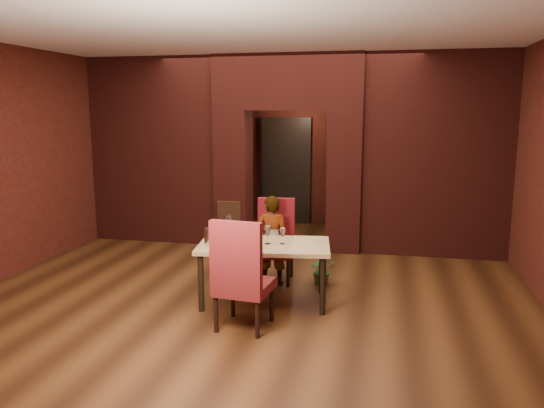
{
  "coord_description": "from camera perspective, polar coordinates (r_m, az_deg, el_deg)",
  "views": [
    {
      "loc": [
        1.62,
        -6.67,
        2.32
      ],
      "look_at": [
        0.16,
        0.0,
        1.1
      ],
      "focal_mm": 35.0,
      "sensor_mm": 36.0,
      "label": 1
    }
  ],
  "objects": [
    {
      "name": "dining_table",
      "position": [
        6.47,
        -0.85,
        -7.42
      ],
      "size": [
        1.67,
        1.08,
        0.73
      ],
      "primitive_type": "cube",
      "rotation": [
        0.0,
        0.0,
        0.14
      ],
      "color": "tan",
      "rests_on": "ground"
    },
    {
      "name": "floor",
      "position": [
        7.24,
        -1.28,
        -8.52
      ],
      "size": [
        8.0,
        8.0,
        0.0
      ],
      "primitive_type": "plane",
      "color": "#492812",
      "rests_on": "ground"
    },
    {
      "name": "person_seated",
      "position": [
        7.07,
        -0.01,
        -3.9
      ],
      "size": [
        0.45,
        0.3,
        1.21
      ],
      "primitive_type": "imported",
      "rotation": [
        0.0,
        0.0,
        3.16
      ],
      "color": "white",
      "rests_on": "ground"
    },
    {
      "name": "lintel",
      "position": [
        8.83,
        1.78,
        12.95
      ],
      "size": [
        2.45,
        0.55,
        0.9
      ],
      "primitive_type": "cube",
      "color": "maroon",
      "rests_on": "ground"
    },
    {
      "name": "wall_left",
      "position": [
        8.44,
        -25.18,
        4.31
      ],
      "size": [
        0.04,
        8.0,
        3.2
      ],
      "primitive_type": "cube",
      "color": "maroon",
      "rests_on": "ground"
    },
    {
      "name": "wall_back",
      "position": [
        10.81,
        3.7,
        6.33
      ],
      "size": [
        7.0,
        0.04,
        3.2
      ],
      "primitive_type": "cube",
      "color": "maroon",
      "rests_on": "ground"
    },
    {
      "name": "wing_wall_left",
      "position": [
        9.57,
        -12.38,
        5.61
      ],
      "size": [
        2.28,
        0.35,
        3.2
      ],
      "primitive_type": "cube",
      "color": "maroon",
      "rests_on": "ground"
    },
    {
      "name": "vent_panel",
      "position": [
        8.93,
        -4.65,
        -1.3
      ],
      "size": [
        0.4,
        0.03,
        0.5
      ],
      "primitive_type": "cube",
      "color": "#98522C",
      "rests_on": "ground"
    },
    {
      "name": "ceiling",
      "position": [
        6.92,
        -1.39,
        17.47
      ],
      "size": [
        7.0,
        8.0,
        0.04
      ],
      "primitive_type": "cube",
      "color": "silver",
      "rests_on": "ground"
    },
    {
      "name": "potted_plant",
      "position": [
        7.19,
        5.43,
        -7.06
      ],
      "size": [
        0.44,
        0.42,
        0.39
      ],
      "primitive_type": "imported",
      "rotation": [
        0.0,
        0.0,
        0.41
      ],
      "color": "#316B2D",
      "rests_on": "ground"
    },
    {
      "name": "chair_far",
      "position": [
        7.17,
        0.24,
        -4.04
      ],
      "size": [
        0.54,
        0.54,
        1.12
      ],
      "primitive_type": "cube",
      "rotation": [
        0.0,
        0.0,
        0.07
      ],
      "color": "maroon",
      "rests_on": "ground"
    },
    {
      "name": "wine_bucket",
      "position": [
        6.37,
        -6.6,
        -3.46
      ],
      "size": [
        0.16,
        0.16,
        0.19
      ],
      "primitive_type": "cylinder",
      "color": "silver",
      "rests_on": "dining_table"
    },
    {
      "name": "chair_near",
      "position": [
        5.69,
        -3.01,
        -7.4
      ],
      "size": [
        0.6,
        0.6,
        1.21
      ],
      "primitive_type": "cube",
      "rotation": [
        0.0,
        0.0,
        3.04
      ],
      "color": "maroon",
      "rests_on": "ground"
    },
    {
      "name": "pillar_right",
      "position": [
        8.77,
        7.84,
        2.4
      ],
      "size": [
        0.55,
        0.55,
        2.3
      ],
      "primitive_type": "cube",
      "color": "maroon",
      "rests_on": "ground"
    },
    {
      "name": "wine_glass_c",
      "position": [
        6.34,
        1.14,
        -3.46
      ],
      "size": [
        0.08,
        0.08,
        0.19
      ],
      "primitive_type": null,
      "color": "white",
      "rests_on": "dining_table"
    },
    {
      "name": "wall_front",
      "position": [
        3.2,
        -18.49,
        -3.37
      ],
      "size": [
        7.0,
        0.04,
        3.2
      ],
      "primitive_type": "cube",
      "color": "maroon",
      "rests_on": "ground"
    },
    {
      "name": "rear_door",
      "position": [
        10.87,
        1.53,
        3.45
      ],
      "size": [
        0.9,
        0.08,
        2.1
      ],
      "primitive_type": "cube",
      "color": "black",
      "rests_on": "ground"
    },
    {
      "name": "wine_glass_a",
      "position": [
        6.53,
        -1.53,
        -3.01
      ],
      "size": [
        0.08,
        0.08,
        0.2
      ],
      "primitive_type": null,
      "color": "white",
      "rests_on": "dining_table"
    },
    {
      "name": "wine_glass_b",
      "position": [
        6.33,
        -0.46,
        -3.36
      ],
      "size": [
        0.09,
        0.09,
        0.22
      ],
      "primitive_type": null,
      "color": "silver",
      "rests_on": "dining_table"
    },
    {
      "name": "water_bottle",
      "position": [
        6.55,
        -4.62,
        -2.49
      ],
      "size": [
        0.07,
        0.07,
        0.32
      ],
      "primitive_type": "cylinder",
      "color": "white",
      "rests_on": "dining_table"
    },
    {
      "name": "pillar_left",
      "position": [
        9.12,
        -4.16,
        2.76
      ],
      "size": [
        0.55,
        0.55,
        2.3
      ],
      "primitive_type": "cube",
      "color": "maroon",
      "rests_on": "ground"
    },
    {
      "name": "tasting_sheet",
      "position": [
        6.3,
        -3.54,
        -4.45
      ],
      "size": [
        0.39,
        0.35,
        0.0
      ],
      "primitive_type": "cube",
      "rotation": [
        0.0,
        0.0,
        0.42
      ],
      "color": "silver",
      "rests_on": "dining_table"
    },
    {
      "name": "wing_wall_right",
      "position": [
        8.73,
        17.23,
        4.98
      ],
      "size": [
        2.28,
        0.35,
        3.2
      ],
      "primitive_type": "cube",
      "color": "maroon",
      "rests_on": "ground"
    },
    {
      "name": "rear_door_frame",
      "position": [
        10.83,
        1.49,
        3.43
      ],
      "size": [
        1.02,
        0.04,
        2.22
      ],
      "primitive_type": "cube",
      "color": "black",
      "rests_on": "ground"
    }
  ]
}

